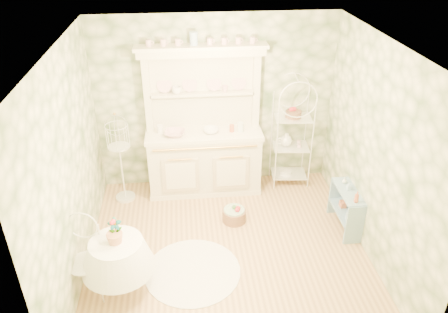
{
  "coord_description": "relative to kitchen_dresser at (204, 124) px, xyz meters",
  "views": [
    {
      "loc": [
        -0.5,
        -4.37,
        3.9
      ],
      "look_at": [
        0.0,
        0.5,
        1.15
      ],
      "focal_mm": 35.0,
      "sensor_mm": 36.0,
      "label": 1
    }
  ],
  "objects": [
    {
      "name": "lace_rug",
      "position": [
        -0.28,
        -1.85,
        -1.14
      ],
      "size": [
        1.21,
        1.21,
        0.01
      ],
      "primitive_type": "cylinder",
      "rotation": [
        0.0,
        0.0,
        -0.01
      ],
      "color": "white",
      "rests_on": "floor"
    },
    {
      "name": "wall_back",
      "position": [
        0.2,
        0.28,
        0.21
      ],
      "size": [
        3.6,
        3.6,
        0.0
      ],
      "primitive_type": "plane",
      "color": "beige",
      "rests_on": "floor"
    },
    {
      "name": "wall_front",
      "position": [
        0.2,
        -3.32,
        0.21
      ],
      "size": [
        3.6,
        3.6,
        0.0
      ],
      "primitive_type": "plane",
      "color": "beige",
      "rests_on": "floor"
    },
    {
      "name": "wall_left",
      "position": [
        -1.6,
        -1.52,
        0.21
      ],
      "size": [
        3.6,
        3.6,
        0.0
      ],
      "primitive_type": "plane",
      "color": "beige",
      "rests_on": "floor"
    },
    {
      "name": "round_table",
      "position": [
        -1.11,
        -2.05,
        -0.82
      ],
      "size": [
        0.74,
        0.74,
        0.64
      ],
      "primitive_type": "cylinder",
      "rotation": [
        0.0,
        0.0,
        0.31
      ],
      "color": "white",
      "rests_on": "floor"
    },
    {
      "name": "kitchen_dresser",
      "position": [
        0.0,
        0.0,
        0.0
      ],
      "size": [
        1.87,
        0.61,
        2.29
      ],
      "primitive_type": "cube",
      "color": "silver",
      "rests_on": "floor"
    },
    {
      "name": "floor",
      "position": [
        0.2,
        -1.52,
        -1.15
      ],
      "size": [
        3.6,
        3.6,
        0.0
      ],
      "primitive_type": "plane",
      "color": "tan",
      "rests_on": "ground"
    },
    {
      "name": "side_shelf",
      "position": [
        1.88,
        -1.18,
        -0.86
      ],
      "size": [
        0.33,
        0.7,
        0.57
      ],
      "primitive_type": "cube",
      "rotation": [
        0.0,
        0.0,
        -0.13
      ],
      "color": "#81A7BF",
      "rests_on": "floor"
    },
    {
      "name": "cup_right",
      "position": [
        0.34,
        0.16,
        0.47
      ],
      "size": [
        0.11,
        0.11,
        0.09
      ],
      "primitive_type": "imported",
      "rotation": [
        0.0,
        0.0,
        0.1
      ],
      "color": "white",
      "rests_on": "kitchen_dresser"
    },
    {
      "name": "birdcage_stand",
      "position": [
        -1.25,
        -0.14,
        -0.42
      ],
      "size": [
        0.38,
        0.38,
        1.45
      ],
      "primitive_type": "cube",
      "rotation": [
        0.0,
        0.0,
        -0.12
      ],
      "color": "white",
      "rests_on": "floor"
    },
    {
      "name": "wall_right",
      "position": [
        2.0,
        -1.52,
        0.21
      ],
      "size": [
        3.6,
        3.6,
        0.0
      ],
      "primitive_type": "plane",
      "color": "beige",
      "rests_on": "floor"
    },
    {
      "name": "bowl_white",
      "position": [
        0.11,
        -0.02,
        -0.13
      ],
      "size": [
        0.29,
        0.29,
        0.08
      ],
      "primitive_type": "imported",
      "rotation": [
        0.0,
        0.0,
        0.25
      ],
      "color": "white",
      "rests_on": "kitchen_dresser"
    },
    {
      "name": "cup_left",
      "position": [
        -0.37,
        0.16,
        0.47
      ],
      "size": [
        0.16,
        0.16,
        0.11
      ],
      "primitive_type": "imported",
      "rotation": [
        0.0,
        0.0,
        -0.2
      ],
      "color": "white",
      "rests_on": "kitchen_dresser"
    },
    {
      "name": "floor_basket",
      "position": [
        0.36,
        -0.88,
        -1.04
      ],
      "size": [
        0.32,
        0.32,
        0.2
      ],
      "primitive_type": "cylinder",
      "rotation": [
        0.0,
        0.0,
        -0.01
      ],
      "color": "#8C6349",
      "rests_on": "floor"
    },
    {
      "name": "bakers_rack",
      "position": [
        1.38,
        0.08,
        -0.27
      ],
      "size": [
        0.58,
        0.44,
        1.75
      ],
      "primitive_type": "cube",
      "rotation": [
        0.0,
        0.0,
        -0.1
      ],
      "color": "white",
      "rests_on": "floor"
    },
    {
      "name": "bottle_blue",
      "position": [
        1.88,
        -1.15,
        -0.49
      ],
      "size": [
        0.06,
        0.06,
        0.11
      ],
      "primitive_type": "imported",
      "rotation": [
        0.0,
        0.0,
        0.13
      ],
      "color": "#9ABCD8",
      "rests_on": "side_shelf"
    },
    {
      "name": "cafe_chair",
      "position": [
        -1.48,
        -2.06,
        -0.65
      ],
      "size": [
        0.52,
        0.52,
        0.99
      ],
      "primitive_type": "cube",
      "rotation": [
        0.0,
        0.0,
        -0.17
      ],
      "color": "white",
      "rests_on": "floor"
    },
    {
      "name": "ceiling",
      "position": [
        0.2,
        -1.52,
        1.56
      ],
      "size": [
        3.6,
        3.6,
        0.0
      ],
      "primitive_type": "plane",
      "color": "white",
      "rests_on": "floor"
    },
    {
      "name": "bottle_glass",
      "position": [
        1.88,
        -1.0,
        -0.5
      ],
      "size": [
        0.07,
        0.07,
        0.09
      ],
      "primitive_type": "imported",
      "rotation": [
        0.0,
        0.0,
        0.06
      ],
      "color": "silver",
      "rests_on": "side_shelf"
    },
    {
      "name": "bottle_amber",
      "position": [
        1.88,
        -1.45,
        -0.46
      ],
      "size": [
        0.06,
        0.06,
        0.16
      ],
      "primitive_type": "imported",
      "rotation": [
        0.0,
        0.0,
        0.01
      ],
      "color": "#B95E3A",
      "rests_on": "side_shelf"
    },
    {
      "name": "bowl_floral",
      "position": [
        -0.43,
        -0.07,
        -0.13
      ],
      "size": [
        0.34,
        0.34,
        0.07
      ],
      "primitive_type": "imported",
      "rotation": [
        0.0,
        0.0,
        -0.13
      ],
      "color": "white",
      "rests_on": "kitchen_dresser"
    },
    {
      "name": "potted_geranium",
      "position": [
        -1.1,
        -2.02,
        -0.3
      ],
      "size": [
        0.18,
        0.14,
        0.29
      ],
      "primitive_type": "imported",
      "rotation": [
        0.0,
        0.0,
        0.28
      ],
      "color": "#3F7238",
      "rests_on": "round_table"
    }
  ]
}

